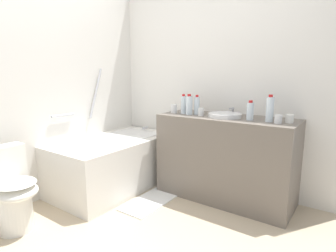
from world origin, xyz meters
TOP-DOWN VIEW (x-y plane):
  - ground_plane at (0.00, 0.00)m, footprint 3.99×3.99m
  - wall_back_tiled at (0.00, 1.30)m, footprint 3.39×0.10m
  - wall_right_mirror at (1.55, 0.00)m, footprint 0.10×2.91m
  - bathtub at (0.75, 0.86)m, footprint 1.45×0.80m
  - toilet at (-0.41, 0.90)m, footprint 0.39×0.49m
  - vanity_counter at (1.21, -0.33)m, footprint 0.57×1.40m
  - sink_basin at (1.18, -0.32)m, footprint 0.34×0.34m
  - sink_faucet at (1.38, -0.32)m, footprint 0.11×0.15m
  - water_bottle_0 at (1.17, -0.00)m, footprint 0.06×0.06m
  - water_bottle_1 at (1.16, -0.77)m, footprint 0.07×0.07m
  - water_bottle_2 at (1.15, 0.16)m, footprint 0.06×0.06m
  - water_bottle_3 at (1.15, -0.59)m, footprint 0.07×0.07m
  - water_bottle_4 at (1.12, 0.07)m, footprint 0.07×0.07m
  - drinking_glass_0 at (1.12, -0.86)m, footprint 0.07×0.07m
  - drinking_glass_1 at (1.13, 0.27)m, footprint 0.07×0.07m
  - drinking_glass_2 at (1.13, -0.07)m, footprint 0.06×0.06m
  - drinking_glass_3 at (1.20, -0.94)m, footprint 0.07×0.07m
  - bath_mat at (0.67, 0.25)m, footprint 0.70×0.33m

SIDE VIEW (x-z plane):
  - ground_plane at x=0.00m, z-range 0.00..0.00m
  - bath_mat at x=0.67m, z-range 0.00..0.01m
  - bathtub at x=0.75m, z-range -0.38..1.01m
  - toilet at x=-0.41m, z-range -0.02..0.71m
  - vanity_counter at x=1.21m, z-range 0.00..0.89m
  - sink_basin at x=1.18m, z-range 0.89..0.93m
  - sink_faucet at x=1.38m, z-range 0.88..0.96m
  - drinking_glass_0 at x=1.12m, z-range 0.89..0.97m
  - drinking_glass_3 at x=1.20m, z-range 0.89..0.97m
  - drinking_glass_2 at x=1.13m, z-range 0.89..0.97m
  - drinking_glass_1 at x=1.13m, z-range 0.89..0.99m
  - water_bottle_3 at x=1.15m, z-range 0.88..1.07m
  - water_bottle_0 at x=1.17m, z-range 0.88..1.09m
  - water_bottle_2 at x=1.15m, z-range 0.88..1.10m
  - water_bottle_4 at x=1.12m, z-range 0.88..1.10m
  - water_bottle_1 at x=1.16m, z-range 0.88..1.13m
  - wall_back_tiled at x=0.00m, z-range 0.00..2.43m
  - wall_right_mirror at x=1.55m, z-range 0.00..2.43m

